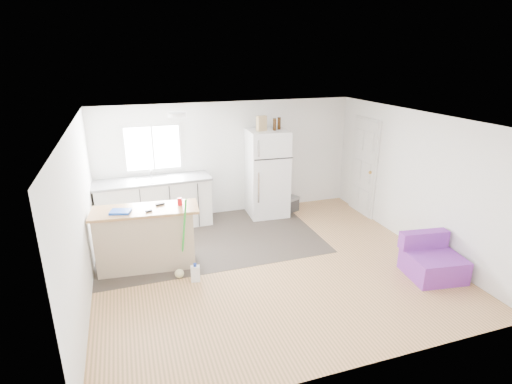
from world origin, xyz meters
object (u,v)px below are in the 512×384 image
cooler (289,204)px  cardboard_box (262,123)px  cleaner_jug (195,273)px  kitchen_cabinets (155,203)px  bottle_right (279,123)px  blue_tray (120,212)px  refrigerator (267,173)px  red_cup (180,202)px  purple_seat (432,261)px  mop (181,263)px  bottle_left (275,124)px  peninsula (146,238)px

cooler → cardboard_box: (-0.65, -0.02, 1.83)m
cleaner_jug → kitchen_cabinets: bearing=109.3°
kitchen_cabinets → bottle_right: size_ratio=9.07×
blue_tray → cardboard_box: 3.37m
refrigerator → red_cup: refrigerator is taller
purple_seat → cardboard_box: bearing=126.3°
cardboard_box → bottle_right: 0.40m
blue_tray → mop: bearing=-27.4°
cooler → cardboard_box: cardboard_box is taller
bottle_left → peninsula: bearing=-152.1°
refrigerator → mop: (-2.17, -2.01, -0.69)m
peninsula → cooler: (3.14, 1.52, -0.35)m
peninsula → blue_tray: (-0.34, -0.05, 0.52)m
peninsula → cardboard_box: size_ratio=5.67×
cleaner_jug → bottle_right: size_ratio=1.21×
cleaner_jug → refrigerator: bearing=58.4°
peninsula → mop: 0.72m
refrigerator → mop: 3.04m
peninsula → red_cup: bearing=3.9°
kitchen_cabinets → cooler: bearing=-3.3°
peninsula → mop: (0.47, -0.47, -0.28)m
bottle_left → cooler: bearing=10.1°
cleaner_jug → mop: mop is taller
refrigerator → purple_seat: bearing=-61.0°
mop → blue_tray: 1.21m
kitchen_cabinets → mop: (0.19, -2.07, -0.28)m
cooler → mop: 3.33m
purple_seat → refrigerator: bearing=124.0°
refrigerator → purple_seat: size_ratio=2.09×
red_cup → cardboard_box: (1.91, 1.52, 0.92)m
peninsula → cooler: 3.51m
refrigerator → cleaner_jug: (-1.98, -2.24, -0.79)m
red_cup → cooler: bearing=31.0°
refrigerator → red_cup: bearing=-139.9°
kitchen_cabinets → blue_tray: kitchen_cabinets is taller
peninsula → bottle_right: size_ratio=6.80×
purple_seat → blue_tray: blue_tray is taller
cleaner_jug → red_cup: bearing=106.5°
refrigerator → blue_tray: bearing=-148.8°
cardboard_box → cooler: bearing=1.7°
cooler → purple_seat: bearing=-96.0°
cooler → cleaner_jug: cooler is taller
cooler → purple_seat: 3.39m
cardboard_box → mop: bearing=-135.7°
kitchen_cabinets → refrigerator: 2.40m
cleaner_jug → bottle_left: size_ratio=1.21×
purple_seat → mop: size_ratio=0.68×
peninsula → mop: size_ratio=1.31×
blue_tray → refrigerator: bearing=28.2°
kitchen_cabinets → mop: kitchen_cabinets is taller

